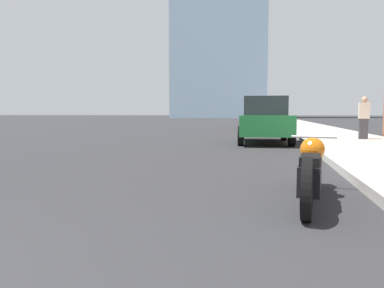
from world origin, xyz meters
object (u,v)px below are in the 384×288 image
parked_car_black (268,115)px  parked_car_red (265,118)px  parked_car_white (266,116)px  pedestrian (364,118)px  parked_car_green (264,120)px  motorcycle (311,170)px

parked_car_black → parked_car_red: bearing=-95.2°
parked_car_white → pedestrian: bearing=-81.8°
parked_car_green → pedestrian: size_ratio=2.85×
parked_car_red → parked_car_black: 22.39m
parked_car_white → pedestrian: size_ratio=2.59×
parked_car_green → motorcycle: bearing=-89.1°
parked_car_black → pedestrian: bearing=-88.8°
parked_car_white → pedestrian: (3.50, -21.80, 0.09)m
parked_car_red → pedestrian: bearing=-71.7°
motorcycle → parked_car_white: (-0.55, 31.65, 0.45)m
parked_car_black → parked_car_white: bearing=-95.7°
parked_car_black → pedestrian: parked_car_black is taller
motorcycle → parked_car_green: (-0.62, 9.25, 0.45)m
parked_car_red → parked_car_white: size_ratio=1.10×
parked_car_green → parked_car_black: parked_car_black is taller
parked_car_red → pedestrian: pedestrian is taller
parked_car_green → parked_car_white: bearing=86.9°
parked_car_red → motorcycle: bearing=-88.6°
motorcycle → parked_car_black: size_ratio=0.58×
pedestrian → parked_car_black: bearing=95.6°
parked_car_red → parked_car_white: (0.07, 11.21, 0.04)m
parked_car_green → parked_car_red: bearing=87.1°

